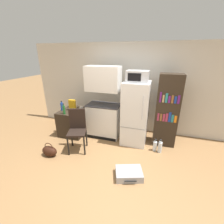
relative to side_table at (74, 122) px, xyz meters
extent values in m
plane|color=olive|center=(1.47, -1.22, -0.35)|extent=(24.00, 24.00, 0.00)
cube|color=beige|center=(1.67, 0.78, 0.89)|extent=(6.40, 0.10, 2.47)
cube|color=#2D2319|center=(0.00, 0.00, 0.00)|extent=(0.66, 0.77, 0.70)
cube|color=white|center=(0.88, 0.13, 0.09)|extent=(0.86, 0.51, 0.89)
cube|color=#333338|center=(0.88, 0.13, 0.55)|extent=(0.88, 0.52, 0.03)
cube|color=white|center=(0.88, 0.13, 1.24)|extent=(0.86, 0.44, 0.62)
cube|color=black|center=(0.88, -0.13, -0.31)|extent=(0.83, 0.01, 0.08)
cube|color=white|center=(1.74, 0.06, 0.44)|extent=(0.62, 0.65, 1.58)
cube|color=gray|center=(1.74, -0.27, 0.19)|extent=(0.59, 0.01, 0.01)
cylinder|color=silver|center=(1.94, -0.28, 0.72)|extent=(0.02, 0.02, 0.55)
cube|color=#B7B7BC|center=(1.74, 0.06, 1.35)|extent=(0.50, 0.36, 0.25)
cube|color=black|center=(1.70, -0.13, 1.35)|extent=(0.29, 0.01, 0.17)
cube|color=#2D2319|center=(2.48, 0.20, 0.53)|extent=(0.53, 0.37, 1.77)
cube|color=#A33351|center=(2.29, 0.01, 0.43)|extent=(0.04, 0.01, 0.19)
cube|color=brown|center=(2.35, 0.01, 0.43)|extent=(0.04, 0.01, 0.18)
cube|color=#A33351|center=(2.42, 0.01, 0.43)|extent=(0.05, 0.01, 0.18)
cube|color=#A33351|center=(2.48, 0.01, 0.44)|extent=(0.05, 0.01, 0.21)
cube|color=#193899|center=(2.55, 0.01, 0.46)|extent=(0.05, 0.01, 0.24)
cube|color=teal|center=(2.61, 0.01, 0.43)|extent=(0.05, 0.01, 0.18)
cube|color=orange|center=(2.67, 0.01, 0.42)|extent=(0.05, 0.01, 0.17)
cube|color=#661E75|center=(2.29, 0.01, 0.91)|extent=(0.04, 0.01, 0.23)
cube|color=tan|center=(2.35, 0.01, 0.88)|extent=(0.04, 0.01, 0.17)
cube|color=teal|center=(2.42, 0.01, 0.91)|extent=(0.05, 0.01, 0.22)
cube|color=#661E75|center=(2.48, 0.01, 0.88)|extent=(0.05, 0.01, 0.16)
cube|color=brown|center=(2.55, 0.01, 0.89)|extent=(0.04, 0.01, 0.18)
cube|color=#193899|center=(2.61, 0.01, 0.88)|extent=(0.05, 0.01, 0.16)
cube|color=#661E75|center=(2.67, 0.01, 0.89)|extent=(0.05, 0.01, 0.19)
cylinder|color=#1E6028|center=(-0.06, -0.30, 0.46)|extent=(0.06, 0.06, 0.22)
cylinder|color=#1E6028|center=(-0.06, -0.30, 0.59)|extent=(0.03, 0.03, 0.04)
cylinder|color=black|center=(-0.06, -0.30, 0.62)|extent=(0.03, 0.03, 0.02)
cylinder|color=silver|center=(-0.21, 0.23, 0.42)|extent=(0.07, 0.07, 0.15)
cylinder|color=silver|center=(-0.21, 0.23, 0.51)|extent=(0.03, 0.03, 0.03)
cylinder|color=black|center=(-0.21, 0.23, 0.53)|extent=(0.04, 0.04, 0.01)
cylinder|color=#1E47A3|center=(-0.28, -0.08, 0.46)|extent=(0.08, 0.08, 0.21)
cylinder|color=#1E47A3|center=(-0.28, -0.08, 0.58)|extent=(0.03, 0.03, 0.04)
cylinder|color=black|center=(-0.28, -0.08, 0.61)|extent=(0.04, 0.04, 0.02)
cylinder|color=silver|center=(0.14, 0.24, 0.37)|extent=(0.12, 0.12, 0.03)
cube|color=gold|center=(0.00, 0.01, 0.50)|extent=(0.19, 0.07, 0.30)
cylinder|color=black|center=(0.42, -0.97, -0.12)|extent=(0.04, 0.04, 0.46)
cylinder|color=black|center=(0.76, -0.86, -0.12)|extent=(0.04, 0.04, 0.46)
cylinder|color=black|center=(0.30, -0.63, -0.12)|extent=(0.04, 0.04, 0.46)
cylinder|color=black|center=(0.65, -0.51, -0.12)|extent=(0.04, 0.04, 0.46)
cube|color=black|center=(0.53, -0.74, 0.13)|extent=(0.51, 0.51, 0.04)
cube|color=black|center=(0.47, -0.57, 0.40)|extent=(0.38, 0.17, 0.50)
cube|color=#99999E|center=(1.86, -1.21, -0.28)|extent=(0.58, 0.49, 0.14)
cylinder|color=black|center=(1.92, -1.40, -0.28)|extent=(0.22, 0.09, 0.02)
ellipsoid|color=#33190F|center=(0.02, -1.12, -0.23)|extent=(0.36, 0.20, 0.24)
torus|color=#33190F|center=(0.02, -1.12, -0.12)|extent=(0.21, 0.02, 0.21)
cylinder|color=silver|center=(2.41, -0.25, -0.22)|extent=(0.09, 0.09, 0.27)
cylinder|color=silver|center=(2.41, -0.25, -0.06)|extent=(0.04, 0.04, 0.05)
cylinder|color=black|center=(2.41, -0.25, -0.02)|extent=(0.05, 0.05, 0.03)
cylinder|color=silver|center=(2.29, -0.22, -0.23)|extent=(0.09, 0.09, 0.24)
cylinder|color=silver|center=(2.29, -0.22, -0.09)|extent=(0.04, 0.04, 0.04)
cylinder|color=black|center=(2.29, -0.22, -0.05)|extent=(0.05, 0.05, 0.02)
camera|label=1|loc=(2.20, -3.41, 1.83)|focal=24.00mm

